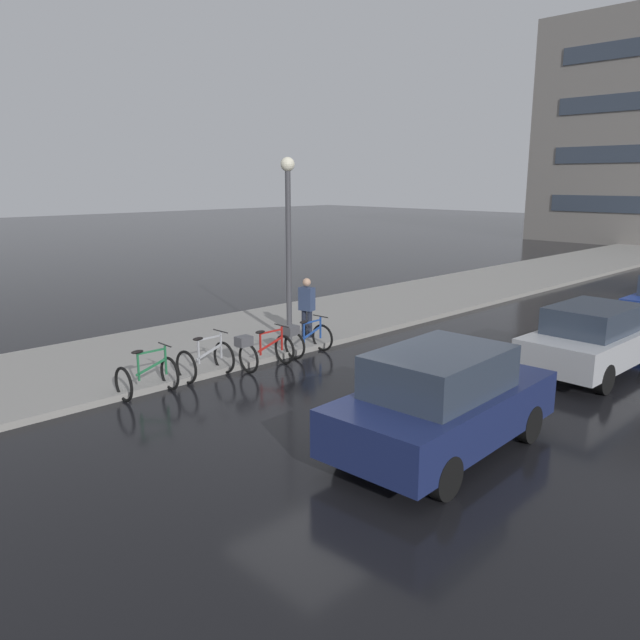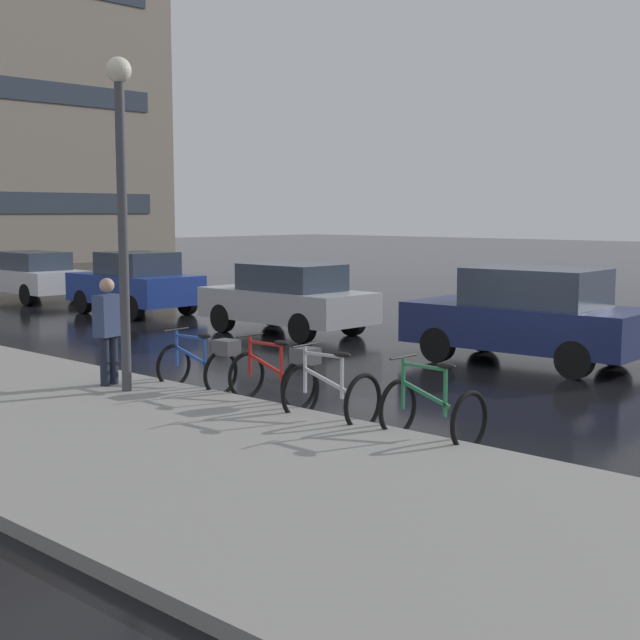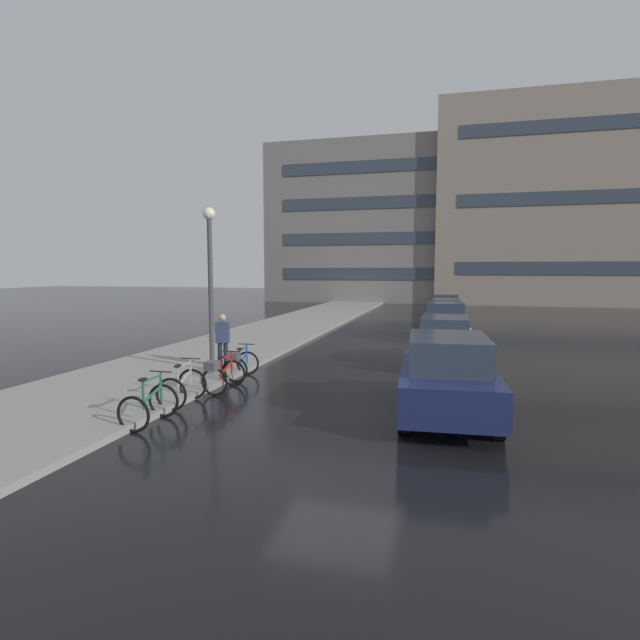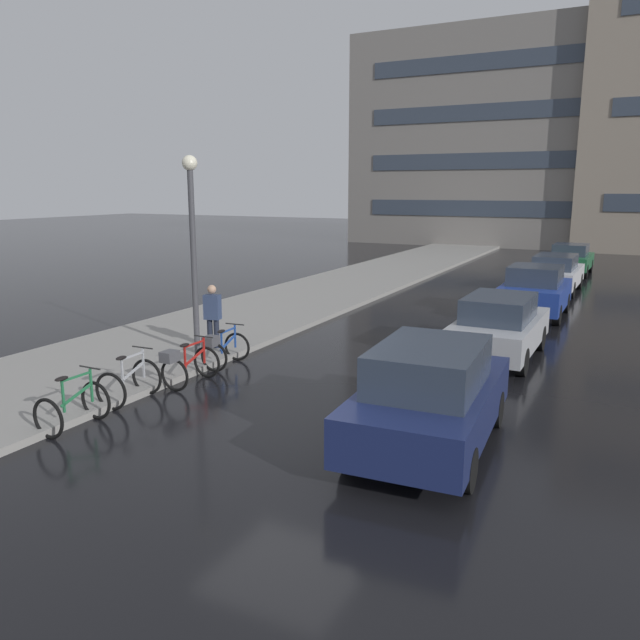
{
  "view_description": "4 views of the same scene",
  "coord_description": "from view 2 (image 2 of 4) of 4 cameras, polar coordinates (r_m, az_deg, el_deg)",
  "views": [
    {
      "loc": [
        7.6,
        -7.19,
        4.32
      ],
      "look_at": [
        -1.88,
        1.99,
        1.33
      ],
      "focal_mm": 35.0,
      "sensor_mm": 36.0,
      "label": 1
    },
    {
      "loc": [
        -11.92,
        -7.3,
        2.71
      ],
      "look_at": [
        -1.17,
        2.68,
        0.94
      ],
      "focal_mm": 50.0,
      "sensor_mm": 36.0,
      "label": 2
    },
    {
      "loc": [
        2.21,
        -9.84,
        3.09
      ],
      "look_at": [
        -1.57,
        4.78,
        1.56
      ],
      "focal_mm": 28.0,
      "sensor_mm": 36.0,
      "label": 3
    },
    {
      "loc": [
        4.95,
        -8.49,
        4.12
      ],
      "look_at": [
        -1.16,
        3.51,
        1.26
      ],
      "focal_mm": 35.0,
      "sensor_mm": 36.0,
      "label": 4
    }
  ],
  "objects": [
    {
      "name": "bicycle_nearest",
      "position": [
        10.57,
        7.2,
        -5.79
      ],
      "size": [
        0.72,
        1.09,
        1.01
      ],
      "color": "black",
      "rests_on": "ground"
    },
    {
      "name": "pedestrian",
      "position": [
        13.64,
        -13.41,
        -0.56
      ],
      "size": [
        0.44,
        0.32,
        1.75
      ],
      "color": "#1E2333",
      "rests_on": "ground"
    },
    {
      "name": "streetlamp",
      "position": [
        13.03,
        -12.58,
        8.43
      ],
      "size": [
        0.36,
        0.36,
        4.87
      ],
      "color": "#424247",
      "rests_on": "ground"
    },
    {
      "name": "car_silver",
      "position": [
        19.93,
        -2.08,
        1.39
      ],
      "size": [
        1.83,
        4.13,
        1.58
      ],
      "color": "#B2B5BA",
      "rests_on": "ground"
    },
    {
      "name": "ground_plane",
      "position": [
        14.23,
        11.23,
        -4.22
      ],
      "size": [
        140.0,
        140.0,
        0.0
      ],
      "primitive_type": "plane",
      "color": "black"
    },
    {
      "name": "car_blue",
      "position": [
        24.32,
        -11.75,
        2.32
      ],
      "size": [
        1.92,
        3.74,
        1.67
      ],
      "color": "navy",
      "rests_on": "ground"
    },
    {
      "name": "car_navy",
      "position": [
        16.37,
        13.19,
        0.25
      ],
      "size": [
        2.12,
        4.33,
        1.73
      ],
      "color": "navy",
      "rests_on": "ground"
    },
    {
      "name": "bicycle_second",
      "position": [
        11.39,
        0.7,
        -4.77
      ],
      "size": [
        0.8,
        1.12,
        1.01
      ],
      "color": "black",
      "rests_on": "ground"
    },
    {
      "name": "bicycle_farthest",
      "position": [
        13.51,
        -7.46,
        -2.69
      ],
      "size": [
        0.78,
        1.38,
        0.94
      ],
      "color": "black",
      "rests_on": "ground"
    },
    {
      "name": "car_white",
      "position": [
        28.92,
        -18.03,
        2.73
      ],
      "size": [
        1.86,
        4.25,
        1.51
      ],
      "color": "silver",
      "rests_on": "ground"
    },
    {
      "name": "bicycle_third",
      "position": [
        12.51,
        -2.59,
        -3.36
      ],
      "size": [
        0.71,
        1.4,
        0.97
      ],
      "color": "black",
      "rests_on": "ground"
    }
  ]
}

